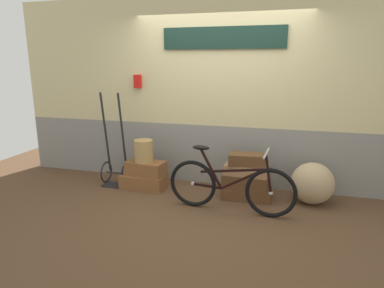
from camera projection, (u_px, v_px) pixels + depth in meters
ground at (207, 205)px, 4.52m from camera, size 8.51×5.20×0.06m
station_building at (222, 93)px, 4.98m from camera, size 6.51×0.74×2.77m
suitcase_0 at (144, 181)px, 5.04m from camera, size 0.66×0.39×0.20m
suitcase_1 at (146, 168)px, 4.98m from camera, size 0.59×0.36×0.20m
suitcase_2 at (247, 193)px, 4.66m from camera, size 0.67×0.37×0.15m
suitcase_3 at (245, 181)px, 4.61m from camera, size 0.63×0.35×0.20m
suitcase_4 at (247, 169)px, 4.58m from camera, size 0.61×0.36×0.13m
suitcase_5 at (247, 159)px, 4.53m from camera, size 0.52×0.31×0.16m
wicker_basket at (144, 151)px, 4.93m from camera, size 0.27×0.27×0.32m
luggage_trolley at (115, 164)px, 5.16m from camera, size 0.37×0.39×1.41m
burlap_sack at (312, 183)px, 4.43m from camera, size 0.56×0.47×0.56m
bicycle at (230, 186)px, 4.18m from camera, size 1.61×0.46×0.83m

